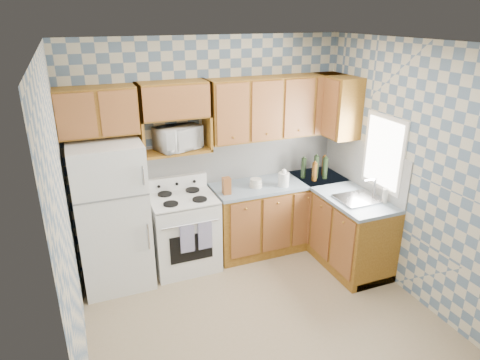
% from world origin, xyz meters
% --- Properties ---
extents(floor, '(3.40, 3.40, 0.00)m').
position_xyz_m(floor, '(0.00, 0.00, 0.00)').
color(floor, '#8B7755').
rests_on(floor, ground).
extents(back_wall, '(3.40, 0.02, 2.70)m').
position_xyz_m(back_wall, '(0.00, 1.60, 1.35)').
color(back_wall, slate).
rests_on(back_wall, ground).
extents(right_wall, '(0.02, 3.20, 2.70)m').
position_xyz_m(right_wall, '(1.70, 0.00, 1.35)').
color(right_wall, slate).
rests_on(right_wall, ground).
extents(backsplash_back, '(2.60, 0.02, 0.56)m').
position_xyz_m(backsplash_back, '(0.40, 1.59, 1.20)').
color(backsplash_back, silver).
rests_on(backsplash_back, back_wall).
extents(backsplash_right, '(0.02, 1.60, 0.56)m').
position_xyz_m(backsplash_right, '(1.69, 0.80, 1.20)').
color(backsplash_right, silver).
rests_on(backsplash_right, right_wall).
extents(refrigerator, '(0.75, 0.70, 1.68)m').
position_xyz_m(refrigerator, '(-1.27, 1.25, 0.84)').
color(refrigerator, silver).
rests_on(refrigerator, floor).
extents(stove_body, '(0.76, 0.65, 0.90)m').
position_xyz_m(stove_body, '(-0.47, 1.28, 0.45)').
color(stove_body, silver).
rests_on(stove_body, floor).
extents(cooktop, '(0.76, 0.65, 0.02)m').
position_xyz_m(cooktop, '(-0.47, 1.28, 0.91)').
color(cooktop, silver).
rests_on(cooktop, stove_body).
extents(backguard, '(0.76, 0.08, 0.17)m').
position_xyz_m(backguard, '(-0.47, 1.55, 1.00)').
color(backguard, silver).
rests_on(backguard, cooktop).
extents(dish_towel_left, '(0.16, 0.02, 0.34)m').
position_xyz_m(dish_towel_left, '(-0.52, 0.93, 0.56)').
color(dish_towel_left, navy).
rests_on(dish_towel_left, stove_body).
extents(dish_towel_right, '(0.16, 0.02, 0.34)m').
position_xyz_m(dish_towel_right, '(-0.31, 0.93, 0.56)').
color(dish_towel_right, navy).
rests_on(dish_towel_right, stove_body).
extents(base_cabinets_back, '(1.75, 0.60, 0.88)m').
position_xyz_m(base_cabinets_back, '(0.82, 1.30, 0.44)').
color(base_cabinets_back, brown).
rests_on(base_cabinets_back, floor).
extents(base_cabinets_right, '(0.60, 1.60, 0.88)m').
position_xyz_m(base_cabinets_right, '(1.40, 0.80, 0.44)').
color(base_cabinets_right, brown).
rests_on(base_cabinets_right, floor).
extents(countertop_back, '(1.77, 0.63, 0.04)m').
position_xyz_m(countertop_back, '(0.82, 1.30, 0.90)').
color(countertop_back, slate).
rests_on(countertop_back, base_cabinets_back).
extents(countertop_right, '(0.63, 1.60, 0.04)m').
position_xyz_m(countertop_right, '(1.40, 0.80, 0.90)').
color(countertop_right, slate).
rests_on(countertop_right, base_cabinets_right).
extents(upper_cabinets_back, '(1.75, 0.33, 0.74)m').
position_xyz_m(upper_cabinets_back, '(0.82, 1.44, 1.85)').
color(upper_cabinets_back, brown).
rests_on(upper_cabinets_back, back_wall).
extents(upper_cabinets_fridge, '(0.82, 0.33, 0.50)m').
position_xyz_m(upper_cabinets_fridge, '(-1.29, 1.44, 1.97)').
color(upper_cabinets_fridge, brown).
rests_on(upper_cabinets_fridge, back_wall).
extents(upper_cabinets_right, '(0.33, 0.70, 0.74)m').
position_xyz_m(upper_cabinets_right, '(1.53, 1.25, 1.85)').
color(upper_cabinets_right, brown).
rests_on(upper_cabinets_right, right_wall).
extents(microwave_shelf, '(0.80, 0.33, 0.03)m').
position_xyz_m(microwave_shelf, '(-0.47, 1.44, 1.44)').
color(microwave_shelf, brown).
rests_on(microwave_shelf, back_wall).
extents(microwave, '(0.58, 0.48, 0.27)m').
position_xyz_m(microwave, '(-0.44, 1.46, 1.59)').
color(microwave, silver).
rests_on(microwave, microwave_shelf).
extents(sink, '(0.48, 0.40, 0.03)m').
position_xyz_m(sink, '(1.40, 0.45, 0.93)').
color(sink, '#B7B7BC').
rests_on(sink, countertop_right).
extents(window, '(0.02, 0.66, 0.86)m').
position_xyz_m(window, '(1.69, 0.45, 1.45)').
color(window, silver).
rests_on(window, right_wall).
extents(bottle_0, '(0.07, 0.07, 0.30)m').
position_xyz_m(bottle_0, '(1.31, 1.24, 1.07)').
color(bottle_0, black).
rests_on(bottle_0, countertop_back).
extents(bottle_1, '(0.07, 0.07, 0.28)m').
position_xyz_m(bottle_1, '(1.41, 1.18, 1.06)').
color(bottle_1, black).
rests_on(bottle_1, countertop_back).
extents(bottle_2, '(0.07, 0.07, 0.26)m').
position_xyz_m(bottle_2, '(1.46, 1.28, 1.05)').
color(bottle_2, '#4E2D0E').
rests_on(bottle_2, countertop_back).
extents(bottle_3, '(0.07, 0.07, 0.24)m').
position_xyz_m(bottle_3, '(1.24, 1.16, 1.04)').
color(bottle_3, '#4E2D0E').
rests_on(bottle_3, countertop_back).
extents(bottle_4, '(0.07, 0.07, 0.27)m').
position_xyz_m(bottle_4, '(1.16, 1.30, 1.05)').
color(bottle_4, black).
rests_on(bottle_4, countertop_back).
extents(knife_block, '(0.10, 0.10, 0.20)m').
position_xyz_m(knife_block, '(0.05, 1.18, 1.02)').
color(knife_block, brown).
rests_on(knife_block, countertop_back).
extents(electric_kettle, '(0.14, 0.14, 0.17)m').
position_xyz_m(electric_kettle, '(0.79, 1.14, 1.01)').
color(electric_kettle, silver).
rests_on(electric_kettle, countertop_back).
extents(food_containers, '(0.16, 0.16, 0.11)m').
position_xyz_m(food_containers, '(0.46, 1.24, 0.97)').
color(food_containers, beige).
rests_on(food_containers, countertop_back).
extents(soap_bottle, '(0.06, 0.06, 0.17)m').
position_xyz_m(soap_bottle, '(1.62, 0.26, 1.01)').
color(soap_bottle, beige).
rests_on(soap_bottle, countertop_right).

